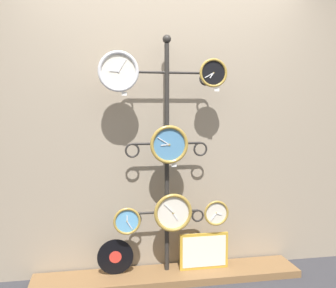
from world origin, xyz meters
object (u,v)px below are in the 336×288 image
vinyl_record (115,257)px  picture_frame (204,251)px  clock_bottom_left (127,221)px  clock_top_left (118,71)px  display_stand (167,185)px  clock_top_right (213,73)px  clock_bottom_right (216,213)px  clock_bottom_center (173,213)px  clock_middle_center (169,145)px

vinyl_record → picture_frame: bearing=-2.0°
clock_bottom_left → clock_top_left: bearing=-153.4°
display_stand → clock_top_right: display_stand is taller
clock_bottom_right → clock_bottom_center: bearing=178.1°
display_stand → clock_top_right: size_ratio=8.73×
clock_top_left → clock_bottom_center: clock_top_left is taller
clock_top_right → clock_middle_center: bearing=178.2°
clock_top_right → vinyl_record: size_ratio=0.78×
clock_top_right → clock_middle_center: (-0.36, 0.01, -0.57)m
clock_top_left → clock_top_right: size_ratio=1.36×
display_stand → vinyl_record: display_stand is taller
clock_top_left → clock_middle_center: clock_top_left is taller
picture_frame → clock_bottom_right: bearing=-30.2°
clock_bottom_center → display_stand: bearing=113.2°
clock_top_right → picture_frame: 1.48m
clock_top_right → clock_bottom_right: clock_top_right is taller
clock_top_left → vinyl_record: clock_top_left is taller
display_stand → clock_bottom_left: 0.43m
clock_top_left → vinyl_record: 1.49m
display_stand → clock_bottom_right: (0.40, -0.10, -0.23)m
display_stand → vinyl_record: bearing=-177.5°
clock_bottom_right → vinyl_record: clock_bottom_right is taller
clock_middle_center → clock_bottom_center: size_ratio=0.97×
display_stand → clock_bottom_right: display_stand is taller
clock_bottom_left → display_stand: bearing=14.6°
clock_bottom_center → clock_bottom_right: clock_bottom_center is taller
display_stand → vinyl_record: 0.72m
clock_top_left → clock_bottom_center: size_ratio=0.99×
clock_bottom_center → vinyl_record: bearing=172.1°
clock_top_left → clock_bottom_right: size_ratio=1.48×
clock_bottom_center → clock_bottom_right: (0.36, -0.01, -0.02)m
clock_middle_center → vinyl_record: (-0.43, 0.08, -0.92)m
clock_bottom_center → vinyl_record: 0.59m
clock_bottom_center → clock_bottom_right: bearing=-1.9°
clock_middle_center → clock_bottom_right: 0.70m
clock_bottom_right → display_stand: bearing=166.5°
display_stand → clock_bottom_right: 0.47m
clock_top_left → clock_middle_center: size_ratio=1.02×
vinyl_record → display_stand: bearing=2.5°
display_stand → clock_middle_center: 0.36m
clock_top_left → clock_top_right: (0.75, 0.01, 0.00)m
clock_middle_center → clock_bottom_left: bearing=178.0°
clock_bottom_center → picture_frame: clock_bottom_center is taller
clock_bottom_left → picture_frame: 0.72m
clock_bottom_left → vinyl_record: size_ratio=0.74×
vinyl_record → picture_frame: size_ratio=0.71×
clock_top_left → clock_bottom_right: bearing=1.5°
clock_top_right → vinyl_record: (-0.78, 0.09, -1.49)m
clock_bottom_center → picture_frame: 0.45m
clock_top_right → clock_bottom_center: clock_top_right is taller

